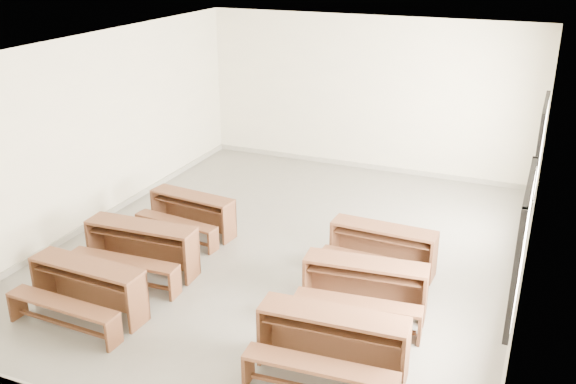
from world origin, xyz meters
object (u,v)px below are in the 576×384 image
at_px(desk_set_1, 140,245).
at_px(desk_set_3, 332,340).
at_px(desk_set_5, 382,246).
at_px(desk_set_4, 364,284).
at_px(desk_set_2, 191,211).
at_px(desk_set_0, 86,286).

xyz_separation_m(desk_set_1, desk_set_3, (3.37, -1.15, 0.00)).
xyz_separation_m(desk_set_1, desk_set_5, (3.25, 1.42, -0.03)).
bearing_deg(desk_set_1, desk_set_3, -21.97).
distance_m(desk_set_1, desk_set_4, 3.35).
relative_size(desk_set_2, desk_set_3, 0.90).
bearing_deg(desk_set_4, desk_set_3, -94.68).
distance_m(desk_set_1, desk_set_2, 1.46).
bearing_deg(desk_set_5, desk_set_3, -85.43).
bearing_deg(desk_set_4, desk_set_5, 88.34).
height_order(desk_set_3, desk_set_4, desk_set_3).
xyz_separation_m(desk_set_3, desk_set_5, (-0.11, 2.57, -0.04)).
bearing_deg(desk_set_4, desk_set_0, -162.09).
distance_m(desk_set_2, desk_set_5, 3.27).
bearing_deg(desk_set_3, desk_set_2, 138.47).
distance_m(desk_set_2, desk_set_4, 3.58).
height_order(desk_set_0, desk_set_4, desk_set_4).
xyz_separation_m(desk_set_0, desk_set_1, (-0.02, 1.24, 0.02)).
height_order(desk_set_4, desk_set_5, desk_set_4).
bearing_deg(desk_set_0, desk_set_5, 41.44).
bearing_deg(desk_set_0, desk_set_4, 25.77).
height_order(desk_set_1, desk_set_4, desk_set_1).
height_order(desk_set_0, desk_set_1, desk_set_1).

